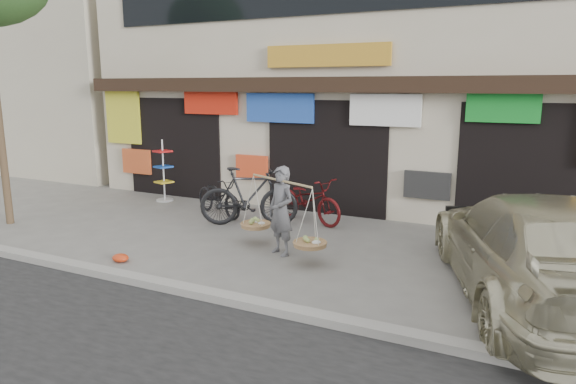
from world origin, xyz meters
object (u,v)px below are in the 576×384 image
at_px(bike_0, 219,196).
at_px(bike_1, 249,197).
at_px(bike_2, 308,200).
at_px(display_rack, 164,176).
at_px(street_vendor, 281,214).
at_px(suv, 539,249).

xyz_separation_m(bike_0, bike_1, (1.10, -0.47, 0.18)).
xyz_separation_m(bike_2, display_rack, (-4.33, 0.29, 0.15)).
xyz_separation_m(bike_1, bike_2, (1.05, 0.85, -0.13)).
bearing_deg(bike_2, bike_1, 150.10).
height_order(bike_0, bike_2, bike_2).
distance_m(street_vendor, bike_0, 3.27).
bearing_deg(bike_0, bike_2, -55.42).
bearing_deg(street_vendor, bike_0, 168.06).
distance_m(bike_2, suv, 5.37).
bearing_deg(suv, bike_0, -36.40).
xyz_separation_m(street_vendor, display_rack, (-4.81, 2.60, -0.09)).
distance_m(bike_0, display_rack, 2.29).
bearing_deg(suv, display_rack, -36.12).
xyz_separation_m(bike_1, display_rack, (-3.28, 1.14, 0.01)).
height_order(street_vendor, suv, street_vendor).
bearing_deg(bike_2, bike_0, 121.22).
bearing_deg(display_rack, bike_2, -3.88).
relative_size(street_vendor, display_rack, 1.21).
relative_size(street_vendor, bike_2, 1.01).
distance_m(bike_1, suv, 6.00).
bearing_deg(display_rack, bike_1, -19.21).
height_order(bike_1, bike_2, bike_1).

